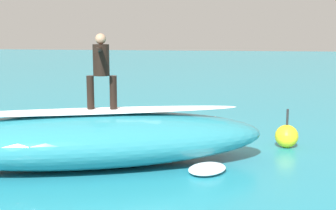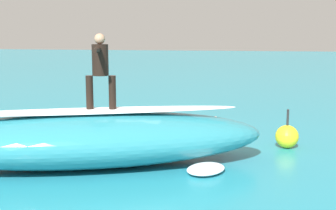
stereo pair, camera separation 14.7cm
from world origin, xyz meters
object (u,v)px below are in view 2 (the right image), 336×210
(buoy_marker, at_px, (287,136))
(surfboard_paddling, at_px, (217,130))
(surfer_riding, at_px, (100,66))
(surfer_paddling, at_px, (217,125))
(surfboard_riding, at_px, (101,111))

(buoy_marker, bearing_deg, surfboard_paddling, -40.26)
(surfer_riding, bearing_deg, buoy_marker, -161.69)
(surfer_riding, distance_m, surfer_paddling, 4.82)
(surfer_riding, bearing_deg, surfboard_paddling, -130.72)
(surfer_paddling, bearing_deg, surfboard_riding, 138.48)
(surfboard_paddling, bearing_deg, buoy_marker, -140.31)
(surfer_paddling, bearing_deg, surfboard_paddling, 0.00)
(surfer_paddling, bearing_deg, surfer_riding, 138.48)
(surfboard_paddling, bearing_deg, surfer_paddling, -180.00)
(surfboard_riding, bearing_deg, surfer_riding, -10.27)
(surfboard_riding, xyz_separation_m, surfer_riding, (0.00, 0.00, 0.99))
(surfboard_paddling, bearing_deg, surfer_riding, 139.50)
(surfboard_riding, bearing_deg, buoy_marker, -161.69)
(surfer_riding, xyz_separation_m, surfboard_paddling, (-2.27, -3.86, -2.17))
(surfer_riding, relative_size, surfboard_paddling, 0.72)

